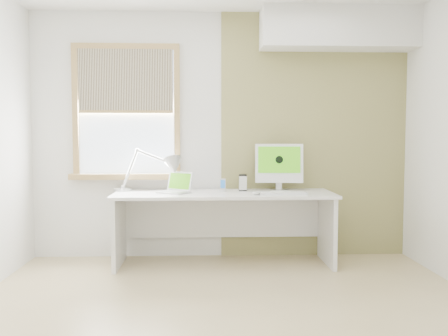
{
  "coord_description": "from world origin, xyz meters",
  "views": [
    {
      "loc": [
        -0.19,
        -3.4,
        1.3
      ],
      "look_at": [
        0.0,
        1.05,
        1.0
      ],
      "focal_mm": 38.5,
      "sensor_mm": 36.0,
      "label": 1
    }
  ],
  "objects": [
    {
      "name": "keyboard",
      "position": [
        0.58,
        1.24,
        0.74
      ],
      "size": [
        0.47,
        0.15,
        0.02
      ],
      "color": "white",
      "rests_on": "desk"
    },
    {
      "name": "desk_lamp",
      "position": [
        -0.6,
        1.52,
        0.96
      ],
      "size": [
        0.77,
        0.34,
        0.44
      ],
      "color": "silver",
      "rests_on": "desk"
    },
    {
      "name": "phone_dock",
      "position": [
        0.01,
        1.48,
        0.77
      ],
      "size": [
        0.08,
        0.08,
        0.13
      ],
      "color": "silver",
      "rests_on": "desk"
    },
    {
      "name": "laptop",
      "position": [
        -0.47,
        1.4,
        0.78
      ],
      "size": [
        0.38,
        0.37,
        0.21
      ],
      "color": "silver",
      "rests_on": "desk"
    },
    {
      "name": "room",
      "position": [
        0.0,
        0.0,
        1.3
      ],
      "size": [
        4.04,
        3.54,
        2.64
      ],
      "color": "tan",
      "rests_on": "ground"
    },
    {
      "name": "imac",
      "position": [
        0.59,
        1.55,
        1.0
      ],
      "size": [
        0.5,
        0.18,
        0.49
      ],
      "color": "silver",
      "rests_on": "desk"
    },
    {
      "name": "window",
      "position": [
        -1.0,
        1.71,
        1.54
      ],
      "size": [
        1.2,
        0.14,
        1.42
      ],
      "color": "#A78245",
      "rests_on": "room"
    },
    {
      "name": "desk",
      "position": [
        0.01,
        1.44,
        0.53
      ],
      "size": [
        2.2,
        0.7,
        0.73
      ],
      "color": "white",
      "rests_on": "room"
    },
    {
      "name": "external_drive",
      "position": [
        0.22,
        1.56,
        0.81
      ],
      "size": [
        0.09,
        0.13,
        0.17
      ],
      "color": "silver",
      "rests_on": "desk"
    },
    {
      "name": "accent_wall",
      "position": [
        1.0,
        1.74,
        1.3
      ],
      "size": [
        2.0,
        0.02,
        2.6
      ],
      "primitive_type": "cube",
      "color": "olive",
      "rests_on": "room"
    },
    {
      "name": "soffit",
      "position": [
        1.2,
        1.57,
        2.4
      ],
      "size": [
        1.6,
        0.4,
        0.42
      ],
      "primitive_type": "cube",
      "color": "white",
      "rests_on": "room"
    },
    {
      "name": "mouse",
      "position": [
        0.31,
        1.19,
        0.75
      ],
      "size": [
        0.1,
        0.12,
        0.03
      ],
      "primitive_type": "ellipsoid",
      "rotation": [
        0.0,
        0.0,
        -0.41
      ],
      "color": "white",
      "rests_on": "desk"
    }
  ]
}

